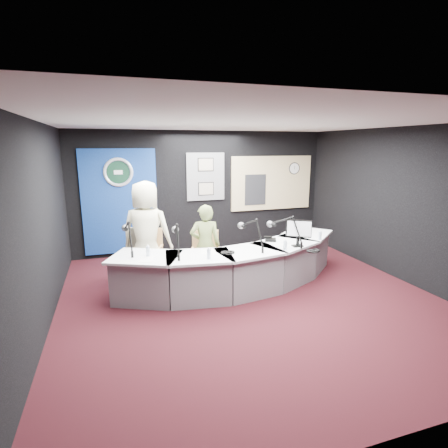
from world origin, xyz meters
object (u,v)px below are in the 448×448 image
object	(u,v)px
broadcast_desk	(236,266)
person_woman	(205,245)
person_man	(146,232)
armchair_left	(148,253)
armchair_right	(205,260)

from	to	relation	value
broadcast_desk	person_woman	size ratio (longest dim) A/B	3.07
person_man	person_woman	world-z (taller)	person_man
armchair_left	person_man	size ratio (longest dim) A/B	0.57
armchair_left	person_woman	bearing A→B (deg)	-7.91
armchair_left	person_woman	xyz separation A→B (m)	(0.97, -0.49, 0.20)
broadcast_desk	armchair_left	world-z (taller)	armchair_left
armchair_right	person_woman	xyz separation A→B (m)	(0.00, 0.00, 0.28)
armchair_right	person_woman	world-z (taller)	person_woman
person_woman	armchair_right	bearing A→B (deg)	-0.00
broadcast_desk	armchair_right	distance (m)	0.56
broadcast_desk	person_man	distance (m)	1.73
person_man	broadcast_desk	bearing A→B (deg)	176.67
broadcast_desk	person_woman	world-z (taller)	person_woman
armchair_right	person_man	distance (m)	1.18
armchair_right	person_woman	distance (m)	0.28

